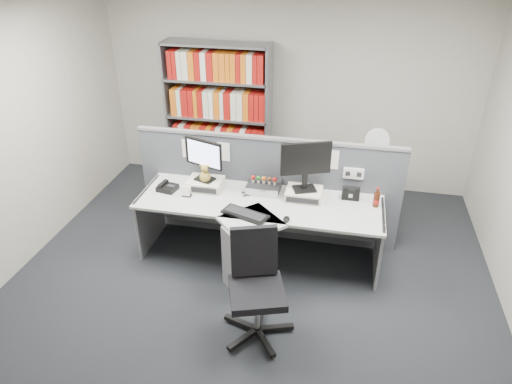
% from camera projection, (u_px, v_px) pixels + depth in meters
% --- Properties ---
extents(ground, '(5.50, 5.50, 0.00)m').
position_uv_depth(ground, '(242.00, 305.00, 4.58)').
color(ground, '#24272B').
rests_on(ground, ground).
extents(room_shell, '(5.04, 5.54, 2.72)m').
position_uv_depth(room_shell, '(239.00, 136.00, 3.71)').
color(room_shell, '#AFAB9C').
rests_on(room_shell, ground).
extents(partition, '(3.00, 0.08, 1.27)m').
position_uv_depth(partition, '(267.00, 188.00, 5.33)').
color(partition, '#4A4D54').
rests_on(partition, ground).
extents(desk, '(2.60, 1.20, 0.72)m').
position_uv_depth(desk, '(255.00, 233.00, 4.87)').
color(desk, beige).
rests_on(desk, ground).
extents(monitor_riser_left, '(0.38, 0.31, 0.10)m').
position_uv_depth(monitor_riser_left, '(205.00, 184.00, 5.16)').
color(monitor_riser_left, beige).
rests_on(monitor_riser_left, desk).
extents(monitor_riser_right, '(0.38, 0.31, 0.10)m').
position_uv_depth(monitor_riser_right, '(304.00, 194.00, 4.96)').
color(monitor_riser_right, beige).
rests_on(monitor_riser_right, desk).
extents(monitor_left, '(0.45, 0.21, 0.47)m').
position_uv_depth(monitor_left, '(204.00, 157.00, 5.00)').
color(monitor_left, black).
rests_on(monitor_left, monitor_riser_left).
extents(monitor_right, '(0.51, 0.24, 0.54)m').
position_uv_depth(monitor_right, '(306.00, 162.00, 4.78)').
color(monitor_right, black).
rests_on(monitor_right, monitor_riser_right).
extents(desktop_pc, '(0.36, 0.32, 0.09)m').
position_uv_depth(desktop_pc, '(264.00, 186.00, 5.11)').
color(desktop_pc, black).
rests_on(desktop_pc, desk).
extents(figurines, '(0.29, 0.05, 0.09)m').
position_uv_depth(figurines, '(264.00, 179.00, 5.05)').
color(figurines, beige).
rests_on(figurines, desktop_pc).
extents(keyboard, '(0.51, 0.33, 0.03)m').
position_uv_depth(keyboard, '(245.00, 214.00, 4.67)').
color(keyboard, black).
rests_on(keyboard, desk).
extents(mouse, '(0.06, 0.10, 0.04)m').
position_uv_depth(mouse, '(286.00, 219.00, 4.58)').
color(mouse, black).
rests_on(mouse, desk).
extents(desk_phone, '(0.22, 0.21, 0.09)m').
position_uv_depth(desk_phone, '(167.00, 187.00, 5.12)').
color(desk_phone, black).
rests_on(desk_phone, desk).
extents(desk_calendar, '(0.10, 0.07, 0.12)m').
position_uv_depth(desk_calendar, '(187.00, 192.00, 5.00)').
color(desk_calendar, black).
rests_on(desk_calendar, desk).
extents(plush_toy, '(0.12, 0.12, 0.21)m').
position_uv_depth(plush_toy, '(205.00, 174.00, 5.05)').
color(plush_toy, '#A78B37').
rests_on(plush_toy, monitor_riser_left).
extents(speaker, '(0.19, 0.10, 0.12)m').
position_uv_depth(speaker, '(351.00, 193.00, 4.94)').
color(speaker, black).
rests_on(speaker, desk).
extents(cola_bottle, '(0.07, 0.07, 0.22)m').
position_uv_depth(cola_bottle, '(376.00, 199.00, 4.79)').
color(cola_bottle, '#3F190A').
rests_on(cola_bottle, desk).
extents(shelving_unit, '(1.41, 0.40, 2.00)m').
position_uv_depth(shelving_unit, '(219.00, 119.00, 6.36)').
color(shelving_unit, slate).
rests_on(shelving_unit, ground).
extents(filing_cabinet, '(0.45, 0.61, 0.70)m').
position_uv_depth(filing_cabinet, '(370.00, 190.00, 5.90)').
color(filing_cabinet, slate).
rests_on(filing_cabinet, ground).
extents(desk_fan, '(0.29, 0.17, 0.49)m').
position_uv_depth(desk_fan, '(377.00, 142.00, 5.58)').
color(desk_fan, white).
rests_on(desk_fan, filing_cabinet).
extents(office_chair, '(0.66, 0.64, 0.99)m').
position_uv_depth(office_chair, '(256.00, 282.00, 4.07)').
color(office_chair, silver).
rests_on(office_chair, ground).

